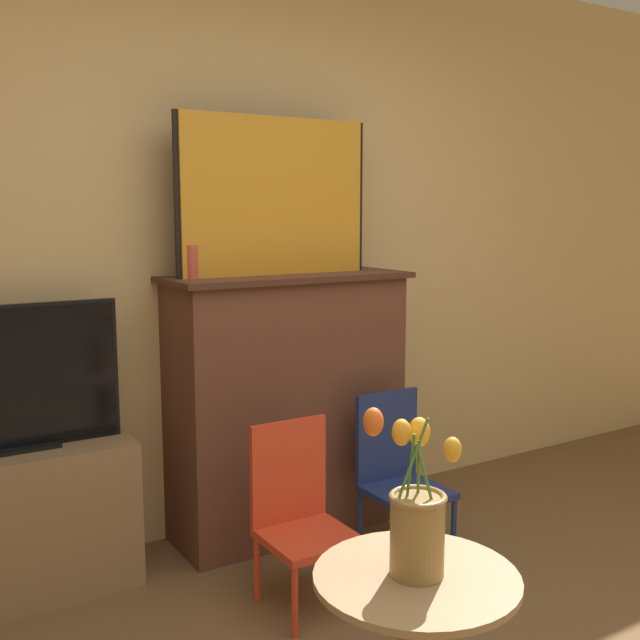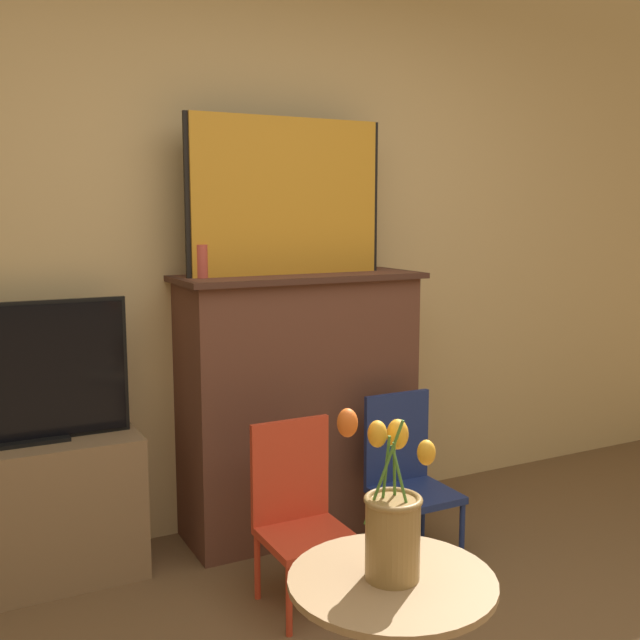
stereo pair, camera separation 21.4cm
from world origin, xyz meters
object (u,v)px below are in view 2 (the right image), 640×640
(painting, at_px, (287,197))
(chair_blue, at_px, (406,471))
(chair_red, at_px, (300,510))
(vase_tulips, at_px, (392,520))
(tv_monitor, at_px, (24,375))

(painting, relative_size, chair_blue, 1.35)
(chair_red, xyz_separation_m, vase_tulips, (-0.15, -0.87, 0.32))
(tv_monitor, distance_m, chair_red, 1.18)
(painting, bearing_deg, vase_tulips, -104.80)
(chair_red, bearing_deg, chair_blue, 15.79)
(painting, relative_size, chair_red, 1.35)
(tv_monitor, height_order, chair_blue, tv_monitor)
(painting, height_order, chair_red, painting)
(tv_monitor, height_order, chair_red, tv_monitor)
(chair_red, distance_m, vase_tulips, 0.94)
(tv_monitor, relative_size, chair_blue, 1.14)
(vase_tulips, bearing_deg, chair_blue, 54.13)
(tv_monitor, relative_size, chair_red, 1.14)
(chair_red, bearing_deg, tv_monitor, 145.91)
(painting, xyz_separation_m, tv_monitor, (-1.12, 0.00, -0.69))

